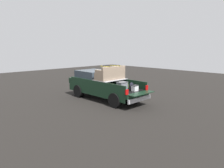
{
  "coord_description": "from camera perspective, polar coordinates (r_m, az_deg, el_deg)",
  "views": [
    {
      "loc": [
        -9.69,
        8.89,
        3.36
      ],
      "look_at": [
        -0.6,
        0.0,
        1.1
      ],
      "focal_mm": 33.12,
      "sensor_mm": 36.0,
      "label": 1
    }
  ],
  "objects": [
    {
      "name": "ground_plane",
      "position": [
        13.57,
        -1.78,
        -4.26
      ],
      "size": [
        40.0,
        40.0,
        0.0
      ],
      "primitive_type": "plane",
      "color": "black"
    },
    {
      "name": "pickup_truck",
      "position": [
        13.62,
        -2.8,
        -0.11
      ],
      "size": [
        6.05,
        2.06,
        2.23
      ],
      "color": "black",
      "rests_on": "ground_plane"
    }
  ]
}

